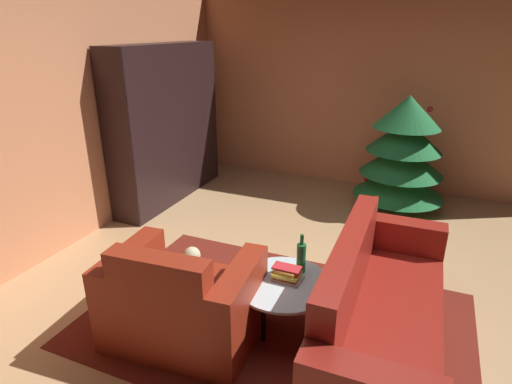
{
  "coord_description": "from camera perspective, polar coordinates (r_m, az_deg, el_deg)",
  "views": [
    {
      "loc": [
        0.74,
        -2.96,
        2.2
      ],
      "look_at": [
        -0.49,
        -0.05,
        0.95
      ],
      "focal_mm": 29.44,
      "sensor_mm": 36.0,
      "label": 1
    }
  ],
  "objects": [
    {
      "name": "decorated_tree",
      "position": [
        5.55,
        19.31,
        4.96
      ],
      "size": [
        1.13,
        1.13,
        1.44
      ],
      "color": "brown",
      "rests_on": "ground"
    },
    {
      "name": "bookshelf_unit",
      "position": [
        5.75,
        -11.18,
        8.93
      ],
      "size": [
        0.4,
        1.97,
        2.01
      ],
      "color": "black",
      "rests_on": "ground"
    },
    {
      "name": "couch_red",
      "position": [
        3.19,
        16.27,
        -15.97
      ],
      "size": [
        0.75,
        2.0,
        0.88
      ],
      "color": "maroon",
      "rests_on": "ground"
    },
    {
      "name": "wall_back",
      "position": [
        6.19,
        16.36,
        13.24
      ],
      "size": [
        5.45,
        0.06,
        2.78
      ],
      "primitive_type": "cube",
      "color": "#D08055",
      "rests_on": "ground"
    },
    {
      "name": "wall_left",
      "position": [
        4.6,
        -26.26,
        9.3
      ],
      "size": [
        0.06,
        6.33,
        2.78
      ],
      "primitive_type": "cube",
      "color": "#D08055",
      "rests_on": "ground"
    },
    {
      "name": "coffee_table",
      "position": [
        3.22,
        3.77,
        -12.65
      ],
      "size": [
        0.74,
        0.74,
        0.43
      ],
      "color": "black",
      "rests_on": "ground"
    },
    {
      "name": "bottle_on_table",
      "position": [
        3.27,
        6.16,
        -8.78
      ],
      "size": [
        0.07,
        0.07,
        0.32
      ],
      "color": "#1A5F30",
      "rests_on": "coffee_table"
    },
    {
      "name": "book_stack_on_table",
      "position": [
        3.2,
        4.28,
        -11.05
      ],
      "size": [
        0.23,
        0.18,
        0.11
      ],
      "color": "gray",
      "rests_on": "coffee_table"
    },
    {
      "name": "armchair_red",
      "position": [
        3.23,
        -10.07,
        -14.58
      ],
      "size": [
        1.12,
        0.84,
        0.85
      ],
      "color": "maroon",
      "rests_on": "ground"
    },
    {
      "name": "area_rug",
      "position": [
        3.53,
        2.7,
        -16.88
      ],
      "size": [
        2.97,
        1.96,
        0.01
      ],
      "primitive_type": "cube",
      "color": "#601C13",
      "rests_on": "ground"
    },
    {
      "name": "ground_plane",
      "position": [
        3.76,
        7.48,
        -14.45
      ],
      "size": [
        7.46,
        7.46,
        0.0
      ],
      "primitive_type": "plane",
      "color": "tan"
    }
  ]
}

